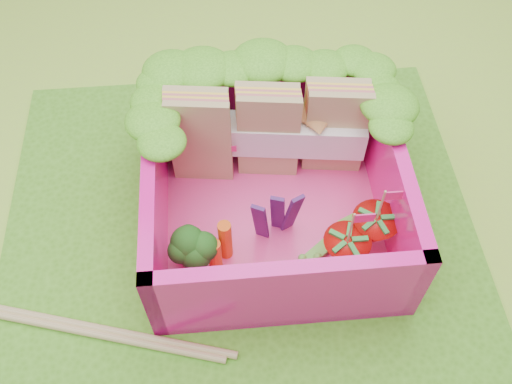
{
  "coord_description": "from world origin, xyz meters",
  "views": [
    {
      "loc": [
        -0.06,
        -1.57,
        2.73
      ],
      "look_at": [
        0.09,
        0.17,
        0.28
      ],
      "focal_mm": 40.0,
      "sensor_mm": 36.0,
      "label": 1
    }
  ],
  "objects_px": {
    "sandwich_stack": "(269,132)",
    "strawberry_left": "(345,252)",
    "broccoli": "(189,244)",
    "chopsticks": "(23,316)",
    "strawberry_right": "(373,231)",
    "bento_box": "(274,188)"
  },
  "relations": [
    {
      "from": "broccoli",
      "to": "strawberry_left",
      "type": "bearing_deg",
      "value": -6.82
    },
    {
      "from": "strawberry_left",
      "to": "strawberry_right",
      "type": "height_order",
      "value": "strawberry_right"
    },
    {
      "from": "strawberry_right",
      "to": "chopsticks",
      "type": "xyz_separation_m",
      "value": [
        -1.8,
        -0.25,
        -0.16
      ]
    },
    {
      "from": "strawberry_left",
      "to": "strawberry_right",
      "type": "distance_m",
      "value": 0.2
    },
    {
      "from": "bento_box",
      "to": "chopsticks",
      "type": "height_order",
      "value": "bento_box"
    },
    {
      "from": "broccoli",
      "to": "strawberry_right",
      "type": "distance_m",
      "value": 0.95
    },
    {
      "from": "bento_box",
      "to": "sandwich_stack",
      "type": "height_order",
      "value": "sandwich_stack"
    },
    {
      "from": "sandwich_stack",
      "to": "strawberry_left",
      "type": "xyz_separation_m",
      "value": [
        0.32,
        -0.69,
        -0.16
      ]
    },
    {
      "from": "strawberry_left",
      "to": "strawberry_right",
      "type": "relative_size",
      "value": 0.99
    },
    {
      "from": "sandwich_stack",
      "to": "strawberry_right",
      "type": "bearing_deg",
      "value": -50.14
    },
    {
      "from": "bento_box",
      "to": "strawberry_right",
      "type": "relative_size",
      "value": 2.68
    },
    {
      "from": "broccoli",
      "to": "chopsticks",
      "type": "height_order",
      "value": "broccoli"
    },
    {
      "from": "broccoli",
      "to": "strawberry_right",
      "type": "xyz_separation_m",
      "value": [
        0.95,
        0.02,
        -0.04
      ]
    },
    {
      "from": "strawberry_left",
      "to": "chopsticks",
      "type": "relative_size",
      "value": 0.23
    },
    {
      "from": "broccoli",
      "to": "strawberry_left",
      "type": "relative_size",
      "value": 0.65
    },
    {
      "from": "bento_box",
      "to": "broccoli",
      "type": "xyz_separation_m",
      "value": [
        -0.45,
        -0.27,
        -0.06
      ]
    },
    {
      "from": "bento_box",
      "to": "sandwich_stack",
      "type": "relative_size",
      "value": 1.19
    },
    {
      "from": "bento_box",
      "to": "strawberry_left",
      "type": "distance_m",
      "value": 0.5
    },
    {
      "from": "broccoli",
      "to": "chopsticks",
      "type": "bearing_deg",
      "value": -164.89
    },
    {
      "from": "sandwich_stack",
      "to": "strawberry_left",
      "type": "distance_m",
      "value": 0.78
    },
    {
      "from": "bento_box",
      "to": "chopsticks",
      "type": "xyz_separation_m",
      "value": [
        -1.31,
        -0.5,
        -0.25
      ]
    },
    {
      "from": "sandwich_stack",
      "to": "broccoli",
      "type": "height_order",
      "value": "sandwich_stack"
    }
  ]
}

